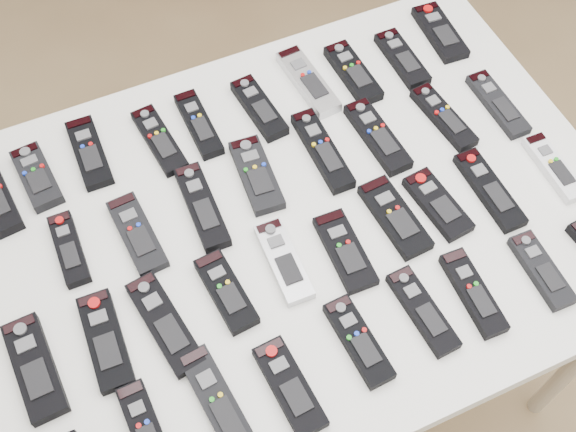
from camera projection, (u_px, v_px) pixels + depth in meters
name	position (u px, v px, depth m)	size (l,w,h in m)	color
ground	(281.00, 316.00, 2.10)	(4.00, 4.00, 0.00)	olive
table	(288.00, 237.00, 1.41)	(1.25, 0.88, 0.78)	white
remote_1	(37.00, 177.00, 1.40)	(0.06, 0.15, 0.02)	black
remote_2	(89.00, 153.00, 1.43)	(0.06, 0.17, 0.02)	black
remote_3	(159.00, 140.00, 1.45)	(0.05, 0.17, 0.02)	black
remote_4	(199.00, 124.00, 1.46)	(0.05, 0.17, 0.02)	black
remote_5	(259.00, 108.00, 1.49)	(0.05, 0.17, 0.02)	black
remote_6	(308.00, 82.00, 1.52)	(0.05, 0.19, 0.02)	#B7B7BC
remote_7	(353.00, 73.00, 1.54)	(0.05, 0.17, 0.02)	black
remote_8	(402.00, 59.00, 1.56)	(0.05, 0.16, 0.02)	black
remote_9	(440.00, 32.00, 1.60)	(0.06, 0.17, 0.02)	black
remote_10	(69.00, 249.00, 1.31)	(0.04, 0.15, 0.02)	black
remote_11	(137.00, 234.00, 1.33)	(0.06, 0.17, 0.02)	black
remote_12	(202.00, 207.00, 1.36)	(0.05, 0.19, 0.02)	black
remote_13	(257.00, 175.00, 1.40)	(0.06, 0.17, 0.02)	black
remote_14	(322.00, 151.00, 1.43)	(0.05, 0.20, 0.02)	black
remote_15	(377.00, 136.00, 1.45)	(0.05, 0.19, 0.02)	black
remote_16	(443.00, 117.00, 1.47)	(0.05, 0.17, 0.02)	black
remote_17	(498.00, 104.00, 1.49)	(0.05, 0.18, 0.02)	black
remote_18	(35.00, 368.00, 1.19)	(0.06, 0.19, 0.02)	black
remote_19	(106.00, 340.00, 1.22)	(0.06, 0.18, 0.02)	black
remote_20	(165.00, 324.00, 1.24)	(0.06, 0.20, 0.02)	black
remote_21	(226.00, 292.00, 1.27)	(0.05, 0.16, 0.02)	black
remote_22	(284.00, 261.00, 1.30)	(0.05, 0.17, 0.02)	#B7B7BC
remote_23	(345.00, 251.00, 1.31)	(0.06, 0.16, 0.02)	black
remote_24	(395.00, 217.00, 1.35)	(0.06, 0.17, 0.02)	black
remote_25	(438.00, 204.00, 1.36)	(0.06, 0.15, 0.02)	black
remote_26	(489.00, 190.00, 1.38)	(0.05, 0.19, 0.02)	black
remote_27	(554.00, 167.00, 1.41)	(0.04, 0.16, 0.02)	silver
remote_29	(146.00, 431.00, 1.14)	(0.05, 0.16, 0.02)	black
remote_30	(220.00, 405.00, 1.16)	(0.05, 0.21, 0.02)	black
remote_31	(290.00, 387.00, 1.18)	(0.06, 0.17, 0.02)	black
remote_32	(358.00, 341.00, 1.22)	(0.05, 0.16, 0.02)	black
remote_33	(423.00, 311.00, 1.25)	(0.05, 0.17, 0.02)	black
remote_34	(473.00, 293.00, 1.27)	(0.05, 0.17, 0.02)	black
remote_35	(542.00, 270.00, 1.29)	(0.05, 0.15, 0.02)	black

